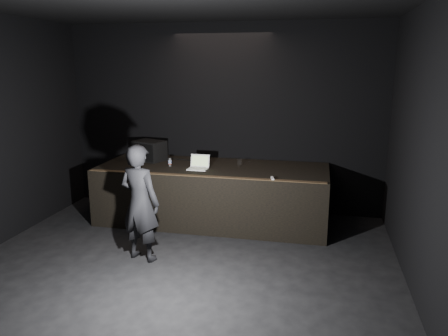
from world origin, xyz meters
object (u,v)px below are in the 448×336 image
stage_riser (213,194)px  stage_monitor (149,151)px  person (140,203)px  laptop (199,165)px  beer_can (170,162)px

stage_riser → stage_monitor: 1.47m
stage_riser → person: 1.90m
laptop → person: 1.62m
stage_riser → laptop: bearing=-133.0°
stage_monitor → beer_can: 0.66m
person → stage_monitor: bearing=-57.9°
stage_monitor → person: person is taller
stage_monitor → person: size_ratio=0.39×
laptop → stage_monitor: bearing=158.6°
stage_riser → stage_monitor: size_ratio=6.14×
laptop → person: (-0.43, -1.55, -0.21)m
stage_monitor → beer_can: stage_monitor is taller
laptop → beer_can: size_ratio=2.32×
stage_monitor → person: bearing=-51.3°
stage_monitor → laptop: size_ratio=1.91×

